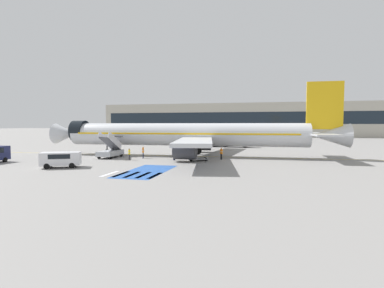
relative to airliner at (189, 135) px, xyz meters
The scene contains 18 objects.
ground_plane 4.02m from the airliner, 164.68° to the left, with size 600.00×600.00×0.00m, color gray.
apron_leadline_yellow 3.40m from the airliner, behind, with size 0.20×81.13×0.01m, color gold.
apron_stand_patch_blue 16.03m from the airliner, 92.66° to the right, with size 4.13×9.51×0.01m, color #2856A8.
apron_walkway_bar_0 18.65m from the airliner, 101.72° to the right, with size 0.44×3.60×0.01m, color silver.
apron_walkway_bar_1 18.45m from the airliner, 98.01° to the right, with size 0.44×3.60×0.01m, color silver.
apron_walkway_bar_2 18.32m from the airliner, 94.23° to the right, with size 0.44×3.60×0.01m, color silver.
apron_walkway_bar_3 18.27m from the airliner, 90.41° to the right, with size 0.44×3.60×0.01m, color silver.
apron_walkway_bar_4 18.30m from the airliner, 86.59° to the right, with size 0.44×3.60×0.01m, color silver.
airliner is the anchor object (origin of this frame).
boarding_stairs_forward 11.99m from the airliner, 156.88° to the right, with size 2.34×5.28×4.00m.
fuel_tanker 20.82m from the airliner, 78.15° to the left, with size 9.61×3.53×3.56m.
service_van_1 19.16m from the airliner, 126.21° to the right, with size 4.69×3.71×1.77m.
baggage_cart 6.74m from the airliner, 63.84° to the right, with size 2.95×2.27×0.87m.
ground_crew_0 6.94m from the airliner, 31.38° to the right, with size 0.45×0.48×1.67m.
ground_crew_1 9.86m from the airliner, 135.90° to the right, with size 0.42×0.49×1.59m.
ground_crew_2 6.04m from the airliner, 96.98° to the right, with size 0.47×0.32×1.87m.
ground_crew_3 7.59m from the airliner, 142.66° to the right, with size 0.36×0.48×1.75m.
terminal_building 82.68m from the airliner, 86.37° to the left, with size 123.68×12.10×13.61m.
Camera 1 is at (13.19, -45.62, 4.93)m, focal length 28.00 mm.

